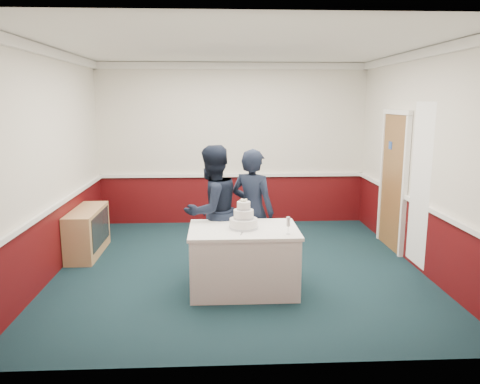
{
  "coord_description": "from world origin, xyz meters",
  "views": [
    {
      "loc": [
        -0.3,
        -6.28,
        2.31
      ],
      "look_at": [
        0.01,
        -0.1,
        1.1
      ],
      "focal_mm": 35.0,
      "sensor_mm": 36.0,
      "label": 1
    }
  ],
  "objects_px": {
    "person_man": "(212,211)",
    "sideboard": "(88,232)",
    "person_woman": "(253,211)",
    "cake_table": "(244,259)",
    "champagne_flute": "(288,223)",
    "wedding_cake": "(244,219)",
    "cake_knife": "(242,233)"
  },
  "relations": [
    {
      "from": "person_man",
      "to": "sideboard",
      "type": "bearing_deg",
      "value": -65.43
    },
    {
      "from": "person_man",
      "to": "person_woman",
      "type": "relative_size",
      "value": 1.03
    },
    {
      "from": "cake_table",
      "to": "person_man",
      "type": "xyz_separation_m",
      "value": [
        -0.39,
        0.58,
        0.47
      ]
    },
    {
      "from": "person_man",
      "to": "person_woman",
      "type": "bearing_deg",
      "value": 146.99
    },
    {
      "from": "cake_table",
      "to": "person_woman",
      "type": "xyz_separation_m",
      "value": [
        0.16,
        0.65,
        0.45
      ]
    },
    {
      "from": "champagne_flute",
      "to": "person_man",
      "type": "height_order",
      "value": "person_man"
    },
    {
      "from": "wedding_cake",
      "to": "cake_table",
      "type": "bearing_deg",
      "value": -90.0
    },
    {
      "from": "champagne_flute",
      "to": "person_woman",
      "type": "distance_m",
      "value": 0.99
    },
    {
      "from": "sideboard",
      "to": "wedding_cake",
      "type": "xyz_separation_m",
      "value": [
        2.29,
        -1.5,
        0.55
      ]
    },
    {
      "from": "sideboard",
      "to": "champagne_flute",
      "type": "height_order",
      "value": "champagne_flute"
    },
    {
      "from": "cake_table",
      "to": "champagne_flute",
      "type": "distance_m",
      "value": 0.78
    },
    {
      "from": "wedding_cake",
      "to": "person_woman",
      "type": "bearing_deg",
      "value": 76.26
    },
    {
      "from": "sideboard",
      "to": "cake_knife",
      "type": "bearing_deg",
      "value": -36.9
    },
    {
      "from": "wedding_cake",
      "to": "cake_knife",
      "type": "relative_size",
      "value": 1.65
    },
    {
      "from": "cake_knife",
      "to": "champagne_flute",
      "type": "xyz_separation_m",
      "value": [
        0.53,
        -0.08,
        0.14
      ]
    },
    {
      "from": "sideboard",
      "to": "champagne_flute",
      "type": "relative_size",
      "value": 5.85
    },
    {
      "from": "cake_table",
      "to": "cake_knife",
      "type": "xyz_separation_m",
      "value": [
        -0.03,
        -0.2,
        0.39
      ]
    },
    {
      "from": "sideboard",
      "to": "cake_table",
      "type": "relative_size",
      "value": 0.91
    },
    {
      "from": "cake_table",
      "to": "person_woman",
      "type": "height_order",
      "value": "person_woman"
    },
    {
      "from": "sideboard",
      "to": "wedding_cake",
      "type": "relative_size",
      "value": 3.3
    },
    {
      "from": "champagne_flute",
      "to": "wedding_cake",
      "type": "bearing_deg",
      "value": 150.75
    },
    {
      "from": "wedding_cake",
      "to": "cake_knife",
      "type": "height_order",
      "value": "wedding_cake"
    },
    {
      "from": "sideboard",
      "to": "champagne_flute",
      "type": "bearing_deg",
      "value": -32.5
    },
    {
      "from": "champagne_flute",
      "to": "person_man",
      "type": "relative_size",
      "value": 0.12
    },
    {
      "from": "wedding_cake",
      "to": "person_woman",
      "type": "height_order",
      "value": "person_woman"
    },
    {
      "from": "sideboard",
      "to": "cake_knife",
      "type": "height_order",
      "value": "cake_knife"
    },
    {
      "from": "sideboard",
      "to": "champagne_flute",
      "type": "distance_m",
      "value": 3.36
    },
    {
      "from": "cake_knife",
      "to": "champagne_flute",
      "type": "bearing_deg",
      "value": 3.48
    },
    {
      "from": "person_man",
      "to": "person_woman",
      "type": "xyz_separation_m",
      "value": [
        0.54,
        0.06,
        -0.03
      ]
    },
    {
      "from": "cake_knife",
      "to": "wedding_cake",
      "type": "bearing_deg",
      "value": 93.53
    },
    {
      "from": "sideboard",
      "to": "person_man",
      "type": "height_order",
      "value": "person_man"
    },
    {
      "from": "cake_knife",
      "to": "person_woman",
      "type": "xyz_separation_m",
      "value": [
        0.19,
        0.85,
        0.05
      ]
    }
  ]
}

